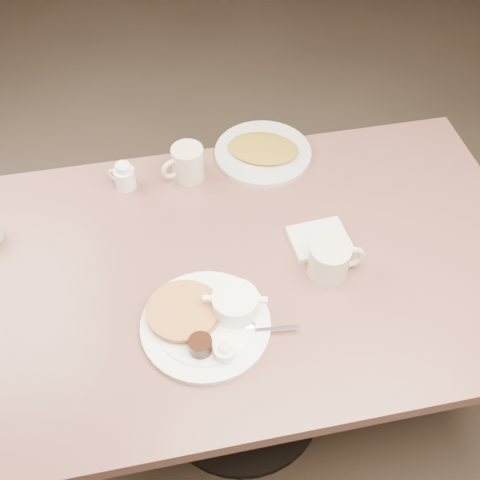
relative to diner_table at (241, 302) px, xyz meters
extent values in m
cube|color=#4C3F33|center=(0.00, 0.00, -0.59)|extent=(7.00, 8.00, 0.02)
cube|color=#84564C|center=(0.00, 0.00, 0.15)|extent=(1.50, 0.90, 0.04)
cylinder|color=black|center=(0.00, 0.00, -0.21)|extent=(0.14, 0.14, 0.69)
cylinder|color=black|center=(0.00, 0.00, -0.57)|extent=(0.56, 0.56, 0.03)
cylinder|color=white|center=(-0.12, -0.16, 0.18)|extent=(0.36, 0.36, 0.01)
cylinder|color=white|center=(-0.12, -0.16, 0.19)|extent=(0.27, 0.27, 0.00)
cylinder|color=#BB7B39|center=(-0.16, -0.13, 0.19)|extent=(0.21, 0.21, 0.01)
cylinder|color=#BB7B39|center=(-0.16, -0.13, 0.20)|extent=(0.20, 0.20, 0.01)
cylinder|color=white|center=(-0.04, -0.14, 0.21)|extent=(0.13, 0.13, 0.05)
cube|color=white|center=(-0.10, -0.13, 0.23)|extent=(0.03, 0.02, 0.01)
cube|color=white|center=(0.02, -0.16, 0.23)|extent=(0.03, 0.02, 0.01)
ellipsoid|color=white|center=(-0.06, -0.13, 0.22)|extent=(0.06, 0.06, 0.03)
ellipsoid|color=white|center=(-0.03, -0.15, 0.22)|extent=(0.05, 0.05, 0.02)
cylinder|color=black|center=(-0.14, -0.23, 0.20)|extent=(0.06, 0.06, 0.04)
cylinder|color=white|center=(-0.09, -0.25, 0.20)|extent=(0.06, 0.06, 0.03)
ellipsoid|color=#FFF2C6|center=(-0.09, -0.25, 0.21)|extent=(0.04, 0.04, 0.02)
cube|color=white|center=(0.03, -0.21, 0.19)|extent=(0.12, 0.02, 0.00)
ellipsoid|color=white|center=(-0.02, -0.19, 0.19)|extent=(0.04, 0.03, 0.01)
cylinder|color=beige|center=(0.20, -0.07, 0.21)|extent=(0.10, 0.10, 0.09)
cylinder|color=black|center=(0.20, -0.07, 0.25)|extent=(0.08, 0.08, 0.01)
torus|color=beige|center=(0.26, -0.07, 0.21)|extent=(0.07, 0.02, 0.07)
cube|color=silver|center=(0.21, 0.03, 0.18)|extent=(0.15, 0.13, 0.02)
cylinder|color=beige|center=(-0.08, 0.34, 0.22)|extent=(0.11, 0.11, 0.10)
torus|color=beige|center=(-0.13, 0.33, 0.22)|extent=(0.07, 0.03, 0.07)
cylinder|color=white|center=(-0.26, 0.34, 0.20)|extent=(0.06, 0.06, 0.06)
cylinder|color=white|center=(-0.26, 0.34, 0.24)|extent=(0.04, 0.04, 0.02)
cone|color=white|center=(-0.24, 0.33, 0.24)|extent=(0.03, 0.03, 0.02)
torus|color=white|center=(-0.29, 0.35, 0.20)|extent=(0.04, 0.03, 0.04)
cylinder|color=#B9B9B5|center=(0.14, 0.39, 0.18)|extent=(0.37, 0.37, 0.01)
ellipsoid|color=olive|center=(0.14, 0.39, 0.19)|extent=(0.25, 0.21, 0.02)
camera|label=1|loc=(-0.19, -0.90, 1.34)|focal=44.47mm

